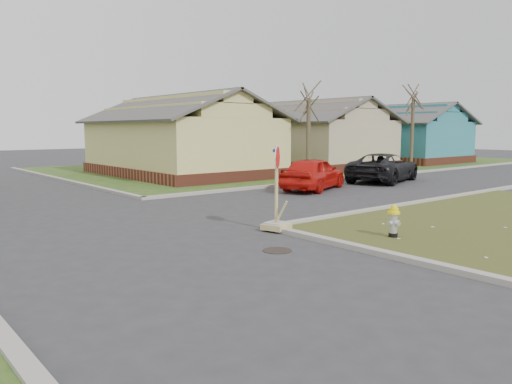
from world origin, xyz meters
TOP-DOWN VIEW (x-y plane):
  - ground at (0.00, 0.00)m, footprint 120.00×120.00m
  - verge_far_right at (22.00, 18.00)m, footprint 37.00×19.00m
  - curbs at (0.00, 5.00)m, footprint 80.00×40.00m
  - manhole at (2.20, -0.50)m, footprint 0.64×0.64m
  - side_house_yellow at (10.00, 16.50)m, footprint 7.60×11.60m
  - side_house_tan at (20.00, 16.50)m, footprint 7.60×11.60m
  - side_house_teal at (30.00, 16.50)m, footprint 7.60×11.60m
  - tree_mid_right at (14.00, 10.20)m, footprint 0.22×0.22m
  - tree_far_right at (24.00, 10.50)m, footprint 0.22×0.22m
  - fire_hydrant at (5.17, -1.40)m, footprint 0.30×0.30m
  - stop_sign at (3.60, 1.09)m, footprint 0.63×0.61m
  - red_sedan at (10.80, 6.72)m, footprint 4.57×3.19m
  - dark_pickup at (16.08, 6.89)m, footprint 5.63×3.79m

SIDE VIEW (x-z plane):
  - ground at x=0.00m, z-range 0.00..0.00m
  - curbs at x=0.00m, z-range -0.06..0.06m
  - manhole at x=2.20m, z-range 0.00..0.01m
  - verge_far_right at x=22.00m, z-range 0.00..0.05m
  - fire_hydrant at x=5.17m, z-range 0.09..0.88m
  - stop_sign at x=3.60m, z-range -0.58..1.63m
  - dark_pickup at x=16.08m, z-range 0.00..1.43m
  - red_sedan at x=10.80m, z-range 0.00..1.45m
  - tree_mid_right at x=14.00m, z-range 0.05..4.25m
  - side_house_yellow at x=10.00m, z-range -0.16..4.54m
  - side_house_tan at x=20.00m, z-range -0.16..4.54m
  - side_house_teal at x=30.00m, z-range -0.16..4.54m
  - tree_far_right at x=24.00m, z-range 0.05..4.81m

